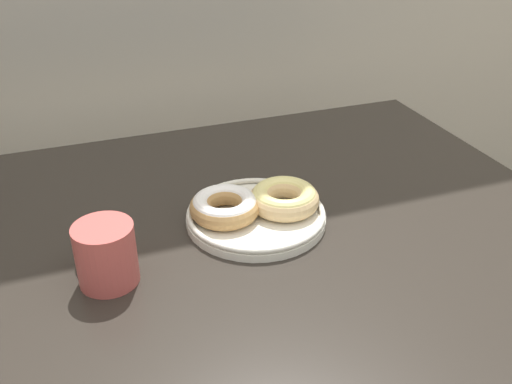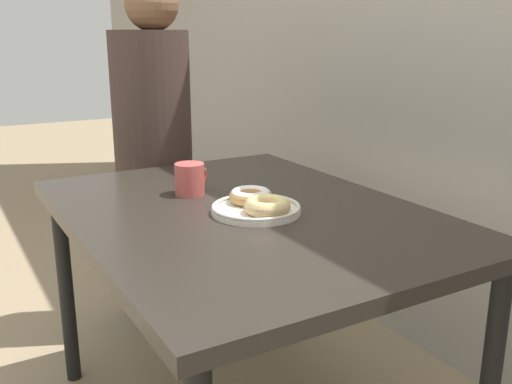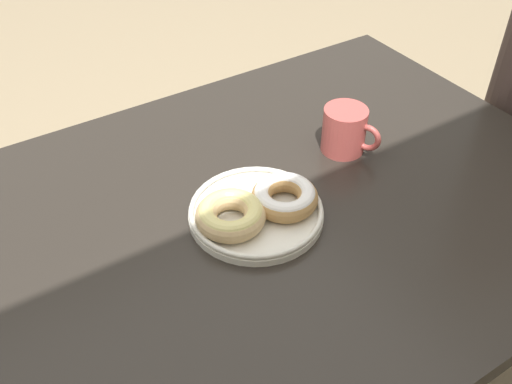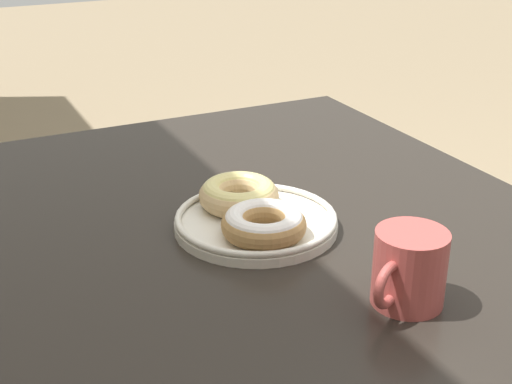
{
  "view_description": "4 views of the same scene",
  "coord_description": "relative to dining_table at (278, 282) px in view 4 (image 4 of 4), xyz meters",
  "views": [
    {
      "loc": [
        -0.24,
        -0.53,
        1.27
      ],
      "look_at": [
        0.05,
        0.27,
        0.79
      ],
      "focal_mm": 40.0,
      "sensor_mm": 36.0,
      "label": 1
    },
    {
      "loc": [
        1.34,
        -0.48,
        1.21
      ],
      "look_at": [
        0.05,
        0.27,
        0.79
      ],
      "focal_mm": 40.0,
      "sensor_mm": 36.0,
      "label": 2
    },
    {
      "loc": [
        0.46,
        0.91,
        1.44
      ],
      "look_at": [
        0.05,
        0.27,
        0.79
      ],
      "focal_mm": 40.0,
      "sensor_mm": 36.0,
      "label": 3
    },
    {
      "loc": [
        -0.81,
        0.69,
        1.22
      ],
      "look_at": [
        0.05,
        0.27,
        0.79
      ],
      "focal_mm": 50.0,
      "sensor_mm": 36.0,
      "label": 4
    }
  ],
  "objects": [
    {
      "name": "dining_table",
      "position": [
        0.0,
        0.0,
        0.0
      ],
      "size": [
        1.24,
        0.91,
        0.73
      ],
      "color": "#28231E",
      "rests_on": "ground_plane"
    },
    {
      "name": "donut_plate",
      "position": [
        0.05,
        0.02,
        0.09
      ],
      "size": [
        0.27,
        0.25,
        0.06
      ],
      "color": "silver",
      "rests_on": "dining_table"
    },
    {
      "name": "coffee_mug",
      "position": [
        -0.21,
        -0.07,
        0.12
      ],
      "size": [
        0.09,
        0.12,
        0.1
      ],
      "color": "#B74C47",
      "rests_on": "dining_table"
    }
  ]
}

